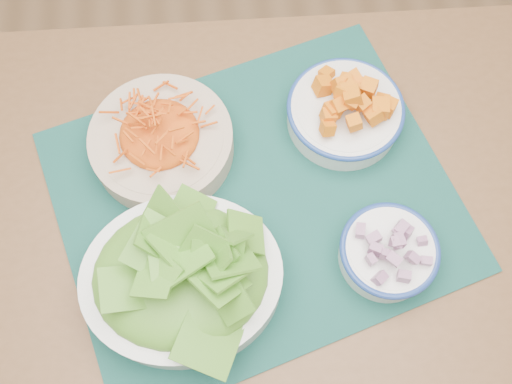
% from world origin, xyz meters
% --- Properties ---
extents(ground, '(4.00, 4.00, 0.00)m').
position_xyz_m(ground, '(0.00, 0.00, 0.00)').
color(ground, '#9D744C').
rests_on(ground, ground).
extents(table, '(1.10, 0.75, 0.75)m').
position_xyz_m(table, '(0.34, 0.03, 0.64)').
color(table, brown).
rests_on(table, ground).
extents(placemat, '(0.71, 0.64, 0.00)m').
position_xyz_m(placemat, '(0.30, 0.04, 0.75)').
color(placemat, '#0B2E2A').
rests_on(placemat, table).
extents(carrot_bowl, '(0.24, 0.24, 0.09)m').
position_xyz_m(carrot_bowl, '(0.16, 0.14, 0.80)').
color(carrot_bowl, '#C0A98F').
rests_on(carrot_bowl, placemat).
extents(squash_bowl, '(0.20, 0.20, 0.09)m').
position_xyz_m(squash_bowl, '(0.46, 0.16, 0.80)').
color(squash_bowl, silver).
rests_on(squash_bowl, placemat).
extents(lettuce_bowl, '(0.29, 0.25, 0.12)m').
position_xyz_m(lettuce_bowl, '(0.19, -0.09, 0.81)').
color(lettuce_bowl, white).
rests_on(lettuce_bowl, placemat).
extents(onion_bowl, '(0.15, 0.15, 0.07)m').
position_xyz_m(onion_bowl, '(0.49, -0.08, 0.79)').
color(onion_bowl, white).
rests_on(onion_bowl, placemat).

